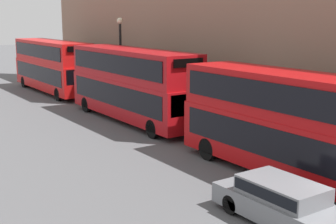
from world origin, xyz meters
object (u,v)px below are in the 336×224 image
Objects in this scene: bus_second_in_queue at (132,82)px; bus_third_in_queue at (52,64)px; pedestrian at (76,78)px; car_dark_sedan at (283,202)px; bus_leading at (293,121)px.

bus_second_in_queue is 13.33m from bus_third_in_queue.
bus_third_in_queue is 6.94× the size of pedestrian.
pedestrian is at bearing 35.70° from bus_third_in_queue.
bus_third_in_queue is 28.75m from car_dark_sedan.
car_dark_sedan is (-3.40, -15.17, -1.69)m from bus_second_in_queue.
bus_leading is at bearing 38.43° from car_dark_sedan.
bus_leading is at bearing -90.00° from bus_second_in_queue.
bus_third_in_queue is 4.02m from pedestrian.
car_dark_sedan is (-3.40, -2.70, -1.58)m from bus_leading.
bus_second_in_queue reaches higher than bus_third_in_queue.
bus_second_in_queue is (-0.00, 12.47, 0.11)m from bus_leading.
bus_third_in_queue reaches higher than pedestrian.
pedestrian is (6.39, 30.65, 0.03)m from car_dark_sedan.
pedestrian is (2.99, 2.15, -1.62)m from bus_third_in_queue.
bus_leading is 0.93× the size of bus_second_in_queue.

